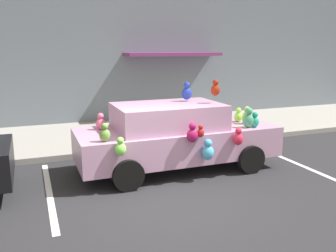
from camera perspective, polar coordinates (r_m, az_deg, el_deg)
The scene contains 7 objects.
ground_plane at distance 6.97m, azimuth -0.72°, elevation -11.15°, with size 60.00×60.00×0.00m, color #262628.
sidewalk at distance 11.53m, azimuth -9.49°, elevation -1.41°, with size 24.00×4.00×0.15m, color gray.
storefront_building at distance 13.33m, azimuth -11.82°, elevation 13.84°, with size 24.00×1.25×6.40m.
parking_stripe_front at distance 9.61m, azimuth 18.54°, elevation -5.12°, with size 0.12×3.60×0.01m, color silver.
parking_stripe_rear at distance 7.52m, azimuth -18.37°, elevation -9.97°, with size 0.12×3.60×0.01m, color silver.
plush_covered_car at distance 8.25m, azimuth 1.24°, elevation -1.51°, with size 4.59×2.06×2.08m.
teddy_bear_on_sidewalk at distance 10.47m, azimuth 1.14°, elevation -0.51°, with size 0.34×0.29×0.66m.
Camera 1 is at (-2.24, -5.99, 2.77)m, focal length 38.34 mm.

